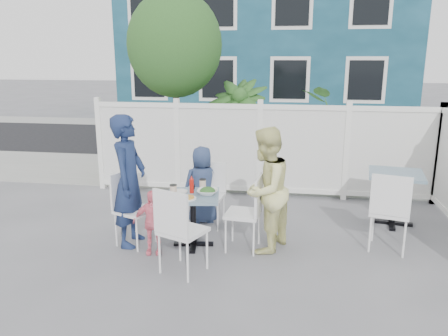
# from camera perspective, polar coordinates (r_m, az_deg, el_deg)

# --- Properties ---
(ground) EXTENTS (80.00, 80.00, 0.00)m
(ground) POSITION_cam_1_polar(r_m,az_deg,el_deg) (5.53, 1.49, -11.06)
(ground) COLOR slate
(near_sidewalk) EXTENTS (24.00, 2.60, 0.01)m
(near_sidewalk) POSITION_cam_1_polar(r_m,az_deg,el_deg) (9.09, 4.60, -0.84)
(near_sidewalk) COLOR gray
(near_sidewalk) RESTS_ON ground
(street) EXTENTS (24.00, 5.00, 0.01)m
(street) POSITION_cam_1_polar(r_m,az_deg,el_deg) (12.70, 5.89, 3.45)
(street) COLOR black
(street) RESTS_ON ground
(far_sidewalk) EXTENTS (24.00, 1.60, 0.01)m
(far_sidewalk) POSITION_cam_1_polar(r_m,az_deg,el_deg) (15.75, 6.52, 5.53)
(far_sidewalk) COLOR gray
(far_sidewalk) RESTS_ON ground
(building) EXTENTS (11.00, 6.00, 6.00)m
(building) POSITION_cam_1_polar(r_m,az_deg,el_deg) (19.00, 5.69, 16.10)
(building) COLOR #133E4C
(building) RESTS_ON ground
(fence_back) EXTENTS (5.86, 0.08, 1.60)m
(fence_back) POSITION_cam_1_polar(r_m,az_deg,el_deg) (7.55, 4.65, 2.11)
(fence_back) COLOR white
(fence_back) RESTS_ON ground
(tree) EXTENTS (1.80, 1.62, 3.59)m
(tree) POSITION_cam_1_polar(r_m,az_deg,el_deg) (8.56, -6.47, 15.68)
(tree) COLOR #382316
(tree) RESTS_ON ground
(utility_cabinet) EXTENTS (0.74, 0.54, 1.35)m
(utility_cabinet) POSITION_cam_1_polar(r_m,az_deg,el_deg) (9.50, -7.64, 3.88)
(utility_cabinet) COLOR gold
(utility_cabinet) RESTS_ON ground
(potted_shrub_a) EXTENTS (1.35, 1.35, 1.97)m
(potted_shrub_a) POSITION_cam_1_polar(r_m,az_deg,el_deg) (8.24, 1.64, 4.62)
(potted_shrub_a) COLOR #284F20
(potted_shrub_a) RESTS_ON ground
(potted_shrub_b) EXTENTS (2.05, 2.14, 1.83)m
(potted_shrub_b) POSITION_cam_1_polar(r_m,az_deg,el_deg) (8.15, 15.95, 3.47)
(potted_shrub_b) COLOR #284F20
(potted_shrub_b) RESTS_ON ground
(main_table) EXTENTS (0.74, 0.74, 0.69)m
(main_table) POSITION_cam_1_polar(r_m,az_deg,el_deg) (5.56, -4.07, -5.01)
(main_table) COLOR slate
(main_table) RESTS_ON ground
(spare_table) EXTENTS (0.84, 0.84, 0.78)m
(spare_table) POSITION_cam_1_polar(r_m,az_deg,el_deg) (6.70, 21.46, -2.02)
(spare_table) COLOR slate
(spare_table) RESTS_ON ground
(chair_left) EXTENTS (0.54, 0.55, 0.95)m
(chair_left) POSITION_cam_1_polar(r_m,az_deg,el_deg) (5.76, -12.17, -4.45)
(chair_left) COLOR white
(chair_left) RESTS_ON ground
(chair_right) EXTENTS (0.46, 0.47, 0.96)m
(chair_right) POSITION_cam_1_polar(r_m,az_deg,el_deg) (5.44, 3.35, -5.16)
(chair_right) COLOR white
(chair_right) RESTS_ON ground
(chair_back) EXTENTS (0.45, 0.43, 0.90)m
(chair_back) POSITION_cam_1_polar(r_m,az_deg,el_deg) (6.28, -1.80, -2.78)
(chair_back) COLOR white
(chair_back) RESTS_ON ground
(chair_near) EXTENTS (0.59, 0.58, 1.00)m
(chair_near) POSITION_cam_1_polar(r_m,az_deg,el_deg) (4.83, -6.03, -7.47)
(chair_near) COLOR white
(chair_near) RESTS_ON ground
(chair_spare) EXTENTS (0.56, 0.55, 1.02)m
(chair_spare) POSITION_cam_1_polar(r_m,az_deg,el_deg) (5.72, 20.88, -4.77)
(chair_spare) COLOR white
(chair_spare) RESTS_ON ground
(man) EXTENTS (0.41, 0.62, 1.69)m
(man) POSITION_cam_1_polar(r_m,az_deg,el_deg) (5.66, -12.28, -1.65)
(man) COLOR #19274E
(man) RESTS_ON ground
(woman) EXTENTS (0.84, 0.93, 1.56)m
(woman) POSITION_cam_1_polar(r_m,az_deg,el_deg) (5.39, 5.39, -2.88)
(woman) COLOR yellow
(woman) RESTS_ON ground
(boy) EXTENTS (0.65, 0.55, 1.14)m
(boy) POSITION_cam_1_polar(r_m,az_deg,el_deg) (6.33, -2.85, -2.24)
(boy) COLOR navy
(boy) RESTS_ON ground
(toddler) EXTENTS (0.50, 0.27, 0.81)m
(toddler) POSITION_cam_1_polar(r_m,az_deg,el_deg) (5.45, -9.35, -6.99)
(toddler) COLOR pink
(toddler) RESTS_ON ground
(plate_main) EXTENTS (0.22, 0.22, 0.01)m
(plate_main) POSITION_cam_1_polar(r_m,az_deg,el_deg) (5.35, -4.81, -3.98)
(plate_main) COLOR white
(plate_main) RESTS_ON main_table
(plate_side) EXTENTS (0.22, 0.22, 0.01)m
(plate_side) POSITION_cam_1_polar(r_m,az_deg,el_deg) (5.62, -5.89, -3.08)
(plate_side) COLOR white
(plate_side) RESTS_ON main_table
(salad_bowl) EXTENTS (0.26, 0.26, 0.06)m
(salad_bowl) POSITION_cam_1_polar(r_m,az_deg,el_deg) (5.50, -2.15, -3.15)
(salad_bowl) COLOR white
(salad_bowl) RESTS_ON main_table
(coffee_cup_a) EXTENTS (0.09, 0.09, 0.13)m
(coffee_cup_a) POSITION_cam_1_polar(r_m,az_deg,el_deg) (5.48, -6.63, -2.93)
(coffee_cup_a) COLOR beige
(coffee_cup_a) RESTS_ON main_table
(coffee_cup_b) EXTENTS (0.08, 0.08, 0.13)m
(coffee_cup_b) POSITION_cam_1_polar(r_m,az_deg,el_deg) (5.71, -2.80, -2.17)
(coffee_cup_b) COLOR beige
(coffee_cup_b) RESTS_ON main_table
(ketchup_bottle) EXTENTS (0.06, 0.06, 0.18)m
(ketchup_bottle) POSITION_cam_1_polar(r_m,az_deg,el_deg) (5.56, -4.25, -2.37)
(ketchup_bottle) COLOR #B2140D
(ketchup_bottle) RESTS_ON main_table
(salt_shaker) EXTENTS (0.03, 0.03, 0.07)m
(salt_shaker) POSITION_cam_1_polar(r_m,az_deg,el_deg) (5.73, -4.26, -2.43)
(salt_shaker) COLOR white
(salt_shaker) RESTS_ON main_table
(pepper_shaker) EXTENTS (0.03, 0.03, 0.07)m
(pepper_shaker) POSITION_cam_1_polar(r_m,az_deg,el_deg) (5.73, -3.98, -2.45)
(pepper_shaker) COLOR black
(pepper_shaker) RESTS_ON main_table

